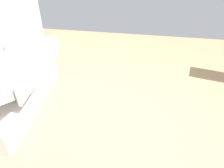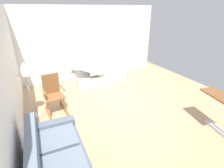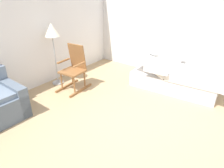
# 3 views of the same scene
# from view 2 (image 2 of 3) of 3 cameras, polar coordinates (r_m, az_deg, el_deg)

# --- Properties ---
(ground_plane) EXTENTS (6.66, 6.66, 0.00)m
(ground_plane) POSITION_cam_2_polar(r_m,az_deg,el_deg) (5.09, 3.93, -6.67)
(ground_plane) COLOR tan
(back_wall) EXTENTS (5.45, 0.10, 2.70)m
(back_wall) POSITION_cam_2_polar(r_m,az_deg,el_deg) (4.00, -31.57, 2.27)
(back_wall) COLOR white
(back_wall) RESTS_ON ground
(side_wall) EXTENTS (0.10, 5.53, 2.70)m
(side_wall) POSITION_cam_2_polar(r_m,az_deg,el_deg) (6.93, -7.07, 13.49)
(side_wall) COLOR white
(side_wall) RESTS_ON ground
(hospital_bed) EXTENTS (1.12, 2.14, 1.03)m
(hospital_bed) POSITION_cam_2_polar(r_m,az_deg,el_deg) (6.55, -4.15, 3.49)
(hospital_bed) COLOR silver
(hospital_bed) RESTS_ON ground
(couch) EXTENTS (1.62, 0.90, 0.85)m
(couch) POSITION_cam_2_polar(r_m,az_deg,el_deg) (3.17, -17.75, -23.45)
(couch) COLOR slate
(couch) RESTS_ON ground
(rocking_chair) EXTENTS (0.80, 0.54, 1.05)m
(rocking_chair) POSITION_cam_2_polar(r_m,az_deg,el_deg) (4.81, -18.96, -3.13)
(rocking_chair) COLOR brown
(rocking_chair) RESTS_ON ground
(floor_lamp) EXTENTS (0.34, 0.34, 1.48)m
(floor_lamp) POSITION_cam_2_polar(r_m,az_deg,el_deg) (4.45, -27.03, 3.49)
(floor_lamp) COLOR #B2B5BA
(floor_lamp) RESTS_ON ground
(overbed_table) EXTENTS (0.88, 0.56, 0.84)m
(overbed_table) POSITION_cam_2_polar(r_m,az_deg,el_deg) (4.54, 32.26, -7.02)
(overbed_table) COLOR #B2B5BA
(overbed_table) RESTS_ON ground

